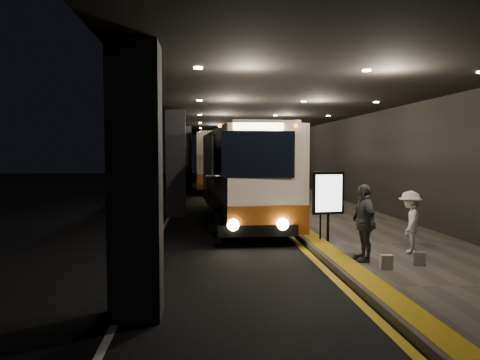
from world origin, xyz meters
name	(u,v)px	position (x,y,z in m)	size (l,w,h in m)	color
ground	(215,232)	(0.00, 0.00, 0.00)	(90.00, 90.00, 0.00)	black
lane_line_white	(171,213)	(-1.80, 5.00, 0.01)	(0.12, 50.00, 0.01)	silver
kerb_stripe_yellow	(264,212)	(2.35, 5.00, 0.01)	(0.18, 50.00, 0.01)	gold
sidewalk	(317,210)	(4.75, 5.00, 0.07)	(4.50, 50.00, 0.15)	#514C44
tactile_strip	(275,208)	(2.85, 5.00, 0.16)	(0.50, 50.00, 0.01)	gold
terminal_wall	(367,145)	(7.00, 5.00, 3.00)	(0.10, 50.00, 6.00)	black
support_columns	(176,164)	(-1.50, 4.00, 2.20)	(0.80, 24.80, 4.40)	black
canopy	(268,109)	(2.50, 5.00, 4.60)	(9.00, 50.00, 0.40)	black
coach_main	(241,178)	(1.10, 2.60, 1.67)	(2.92, 11.28, 3.49)	beige
coach_second	(221,163)	(0.96, 18.55, 1.86)	(3.38, 12.47, 3.87)	beige
coach_third	(214,159)	(0.83, 31.61, 1.95)	(2.74, 12.94, 4.07)	beige
passenger_boarding	(298,203)	(2.80, -0.10, 0.97)	(0.60, 0.39, 1.65)	#BD5865
passenger_waiting_white	(410,222)	(4.77, -4.37, 0.93)	(1.01, 0.47, 1.56)	white
passenger_waiting_grey	(364,223)	(3.31, -5.11, 1.05)	(1.05, 0.54, 1.79)	#48494D
bag_polka	(419,259)	(4.38, -5.68, 0.31)	(0.26, 0.11, 0.31)	black
bag_plain	(386,262)	(3.52, -5.95, 0.31)	(0.25, 0.15, 0.32)	beige
info_sign	(328,194)	(3.14, -2.68, 1.49)	(0.94, 0.26, 1.98)	black
stanchion_post	(320,220)	(2.98, -2.44, 0.72)	(0.05, 0.05, 1.14)	black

